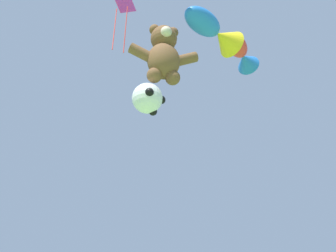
% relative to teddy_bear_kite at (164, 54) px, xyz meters
% --- Properties ---
extents(teddy_bear_kite, '(2.17, 0.96, 2.20)m').
position_rel_teddy_bear_kite_xyz_m(teddy_bear_kite, '(0.00, 0.00, 0.00)').
color(teddy_bear_kite, brown).
extents(soccer_ball_kite, '(0.97, 0.96, 0.89)m').
position_rel_teddy_bear_kite_xyz_m(soccer_ball_kite, '(-0.42, 0.19, -1.57)').
color(soccer_ball_kite, white).
extents(fish_kite_crimson, '(1.76, 1.82, 0.81)m').
position_rel_teddy_bear_kite_xyz_m(fish_kite_crimson, '(2.92, 0.65, 1.10)').
color(fish_kite_crimson, red).
extents(fish_kite_cobalt, '(2.23, 1.81, 0.93)m').
position_rel_teddy_bear_kite_xyz_m(fish_kite_cobalt, '(1.46, -0.59, 0.67)').
color(fish_kite_cobalt, blue).
extents(diamond_kite, '(1.10, 0.98, 3.33)m').
position_rel_teddy_bear_kite_xyz_m(diamond_kite, '(-1.38, 0.84, 2.89)').
color(diamond_kite, '#E53F9E').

